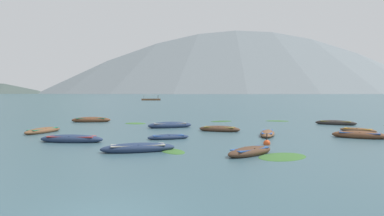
# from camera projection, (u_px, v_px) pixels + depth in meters

# --- Properties ---
(ground_plane) EXTENTS (6000.00, 6000.00, 0.00)m
(ground_plane) POSITION_uv_depth(u_px,v_px,m) (203.00, 93.00, 1505.86)
(ground_plane) COLOR #385660
(mountain_1) EXTENTS (1066.95, 1066.95, 404.36)m
(mountain_1) POSITION_uv_depth(u_px,v_px,m) (47.00, 49.00, 1477.62)
(mountain_1) COLOR #4C5B56
(mountain_1) RESTS_ON ground
(mountain_2) EXTENTS (1707.97, 1707.97, 576.27)m
(mountain_2) POSITION_uv_depth(u_px,v_px,m) (224.00, 33.00, 1561.70)
(mountain_2) COLOR slate
(mountain_2) RESTS_ON ground
(rowboat_0) EXTENTS (3.16, 2.97, 0.58)m
(rowboat_0) POSITION_uv_depth(u_px,v_px,m) (250.00, 152.00, 17.80)
(rowboat_0) COLOR #4C3323
(rowboat_0) RESTS_ON ground
(rowboat_1) EXTENTS (2.24, 3.94, 0.56)m
(rowboat_1) POSITION_uv_depth(u_px,v_px,m) (43.00, 131.00, 27.67)
(rowboat_1) COLOR brown
(rowboat_1) RESTS_ON ground
(rowboat_2) EXTENTS (4.41, 2.21, 0.63)m
(rowboat_2) POSITION_uv_depth(u_px,v_px,m) (138.00, 148.00, 18.84)
(rowboat_2) COLOR navy
(rowboat_2) RESTS_ON ground
(rowboat_3) EXTENTS (4.53, 2.68, 0.71)m
(rowboat_3) POSITION_uv_depth(u_px,v_px,m) (170.00, 125.00, 31.82)
(rowboat_3) COLOR navy
(rowboat_3) RESTS_ON ground
(rowboat_4) EXTENTS (1.97, 4.11, 0.50)m
(rowboat_4) POSITION_uv_depth(u_px,v_px,m) (267.00, 133.00, 25.93)
(rowboat_4) COLOR brown
(rowboat_4) RESTS_ON ground
(rowboat_5) EXTENTS (4.00, 2.66, 0.66)m
(rowboat_5) POSITION_uv_depth(u_px,v_px,m) (359.00, 135.00, 24.54)
(rowboat_5) COLOR brown
(rowboat_5) RESTS_ON ground
(rowboat_7) EXTENTS (2.84, 2.56, 0.41)m
(rowboat_7) POSITION_uv_depth(u_px,v_px,m) (358.00, 130.00, 28.54)
(rowboat_7) COLOR brown
(rowboat_7) RESTS_ON ground
(rowboat_8) EXTENTS (4.14, 2.65, 0.60)m
(rowboat_8) POSITION_uv_depth(u_px,v_px,m) (336.00, 123.00, 34.69)
(rowboat_8) COLOR #2D2826
(rowboat_8) RESTS_ON ground
(rowboat_9) EXTENTS (4.49, 1.38, 0.64)m
(rowboat_9) POSITION_uv_depth(u_px,v_px,m) (72.00, 139.00, 22.49)
(rowboat_9) COLOR navy
(rowboat_9) RESTS_ON ground
(rowboat_10) EXTENTS (4.56, 1.94, 0.73)m
(rowboat_10) POSITION_uv_depth(u_px,v_px,m) (91.00, 120.00, 37.91)
(rowboat_10) COLOR brown
(rowboat_10) RESTS_ON ground
(rowboat_11) EXTENTS (3.86, 2.14, 0.61)m
(rowboat_11) POSITION_uv_depth(u_px,v_px,m) (219.00, 129.00, 28.79)
(rowboat_11) COLOR #4C3323
(rowboat_11) RESTS_ON ground
(rowboat_12) EXTENTS (3.23, 1.92, 0.44)m
(rowboat_12) POSITION_uv_depth(u_px,v_px,m) (168.00, 137.00, 23.99)
(rowboat_12) COLOR navy
(rowboat_12) RESTS_ON ground
(ferry_0) EXTENTS (8.80, 4.73, 2.54)m
(ferry_0) POSITION_uv_depth(u_px,v_px,m) (151.00, 99.00, 145.82)
(ferry_0) COLOR brown
(ferry_0) RESTS_ON ground
(mooring_buoy) EXTENTS (0.45, 0.45, 0.88)m
(mooring_buoy) POSITION_uv_depth(u_px,v_px,m) (267.00, 143.00, 21.32)
(mooring_buoy) COLOR #DB4C1E
(mooring_buoy) RESTS_ON ground
(weed_patch_0) EXTENTS (2.84, 2.48, 0.14)m
(weed_patch_0) POSITION_uv_depth(u_px,v_px,m) (135.00, 124.00, 35.99)
(weed_patch_0) COLOR #38662D
(weed_patch_0) RESTS_ON ground
(weed_patch_2) EXTENTS (3.11, 2.48, 0.14)m
(weed_patch_2) POSITION_uv_depth(u_px,v_px,m) (221.00, 121.00, 38.54)
(weed_patch_2) COLOR #2D5628
(weed_patch_2) RESTS_ON ground
(weed_patch_3) EXTENTS (2.92, 1.68, 0.14)m
(weed_patch_3) POSITION_uv_depth(u_px,v_px,m) (277.00, 121.00, 39.02)
(weed_patch_3) COLOR #38662D
(weed_patch_3) RESTS_ON ground
(weed_patch_4) EXTENTS (2.16, 2.50, 0.14)m
(weed_patch_4) POSITION_uv_depth(u_px,v_px,m) (172.00, 151.00, 18.91)
(weed_patch_4) COLOR #38662D
(weed_patch_4) RESTS_ON ground
(weed_patch_6) EXTENTS (3.58, 3.41, 0.14)m
(weed_patch_6) POSITION_uv_depth(u_px,v_px,m) (282.00, 157.00, 17.27)
(weed_patch_6) COLOR #38662D
(weed_patch_6) RESTS_ON ground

